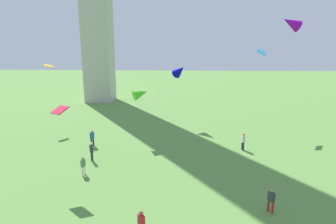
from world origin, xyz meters
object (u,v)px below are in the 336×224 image
(person_4, at_px, (92,150))
(kite_flying_2, at_px, (141,94))
(person_3, at_px, (243,141))
(person_1, at_px, (141,223))
(person_0, at_px, (83,165))
(kite_flying_5, at_px, (60,110))
(person_5, at_px, (271,199))
(kite_flying_0, at_px, (262,52))
(kite_flying_1, at_px, (291,23))
(kite_flying_4, at_px, (180,70))
(kite_flying_3, at_px, (49,66))
(person_2, at_px, (92,137))

(person_4, bearing_deg, kite_flying_2, -59.90)
(person_3, bearing_deg, person_1, 145.19)
(person_0, height_order, kite_flying_5, kite_flying_5)
(person_1, height_order, person_5, person_1)
(person_1, xyz_separation_m, person_5, (7.96, 2.99, -0.04))
(kite_flying_0, bearing_deg, kite_flying_1, -163.48)
(person_3, relative_size, person_5, 1.11)
(kite_flying_1, relative_size, kite_flying_4, 0.62)
(person_4, xyz_separation_m, kite_flying_4, (8.04, 13.68, 6.31))
(person_0, distance_m, kite_flying_2, 10.95)
(person_5, relative_size, kite_flying_5, 0.98)
(person_4, bearing_deg, kite_flying_3, 7.99)
(person_4, xyz_separation_m, kite_flying_5, (-0.86, -4.07, 4.77))
(kite_flying_0, xyz_separation_m, kite_flying_2, (-14.45, -5.57, -4.43))
(person_5, distance_m, kite_flying_5, 16.21)
(person_2, relative_size, person_4, 0.99)
(person_0, height_order, person_1, person_1)
(kite_flying_5, bearing_deg, person_2, -47.15)
(person_5, bearing_deg, kite_flying_0, -40.03)
(person_2, xyz_separation_m, kite_flying_0, (19.42, 7.98, 8.78))
(kite_flying_3, distance_m, kite_flying_5, 17.94)
(person_0, relative_size, kite_flying_3, 1.04)
(person_2, relative_size, kite_flying_5, 1.09)
(kite_flying_2, xyz_separation_m, kite_flying_3, (-12.72, 5.42, 2.64))
(kite_flying_1, distance_m, kite_flying_4, 17.86)
(kite_flying_0, xyz_separation_m, kite_flying_5, (-19.10, -16.01, -4.00))
(person_0, height_order, kite_flying_1, kite_flying_1)
(kite_flying_0, height_order, kite_flying_5, kite_flying_0)
(person_2, xyz_separation_m, kite_flying_4, (9.22, 9.72, 6.32))
(person_1, distance_m, kite_flying_4, 25.34)
(kite_flying_1, distance_m, kite_flying_2, 16.48)
(kite_flying_0, distance_m, kite_flying_5, 25.24)
(person_3, bearing_deg, kite_flying_2, 71.59)
(kite_flying_3, bearing_deg, kite_flying_5, -111.03)
(person_0, xyz_separation_m, person_4, (-0.22, 2.97, 0.14))
(kite_flying_1, bearing_deg, kite_flying_4, -152.65)
(person_4, distance_m, kite_flying_1, 20.20)
(person_1, height_order, person_3, person_3)
(person_2, xyz_separation_m, kite_flying_1, (17.94, -5.08, 11.24))
(person_5, relative_size, kite_flying_4, 0.62)
(person_1, xyz_separation_m, person_2, (-7.36, 14.73, 0.06))
(person_5, relative_size, kite_flying_2, 0.75)
(kite_flying_4, relative_size, kite_flying_5, 1.59)
(person_5, xyz_separation_m, kite_flying_2, (-10.36, 14.15, 4.46))
(person_5, bearing_deg, kite_flying_1, -49.70)
(kite_flying_1, bearing_deg, kite_flying_0, 170.35)
(person_3, height_order, person_5, person_3)
(person_1, distance_m, kite_flying_3, 28.06)
(person_1, xyz_separation_m, person_4, (-6.18, 10.77, 0.07))
(person_1, relative_size, kite_flying_1, 1.04)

